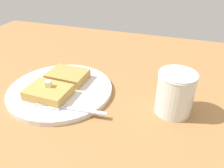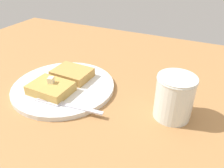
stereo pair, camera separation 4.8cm
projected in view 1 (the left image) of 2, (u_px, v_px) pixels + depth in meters
The scene contains 7 objects.
table_surface at pixel (50, 108), 50.32cm from camera, with size 108.13×108.13×2.49cm, color #A67342.
plate at pixel (59, 89), 53.64cm from camera, with size 25.21×25.21×1.15cm.
toast_slice_left at pixel (49, 92), 49.56cm from camera, with size 7.17×9.56×2.25cm, color tan.
toast_slice_middle at pixel (67, 76), 56.01cm from camera, with size 7.17×9.56×2.25cm, color tan.
butter_pat_primary at pixel (48, 84), 49.17cm from camera, with size 1.40×1.26×1.40cm, color #F6ECC9.
fork at pixel (65, 108), 46.21cm from camera, with size 2.92×16.06×0.36cm.
syrup_jar at pixel (175, 94), 45.20cm from camera, with size 7.86×7.86×9.33cm.
Camera 1 is at (-33.21, -26.32, 32.43)cm, focal length 35.00 mm.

